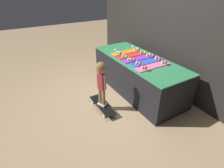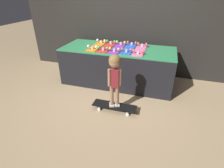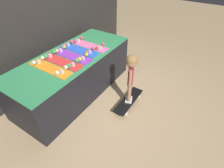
{
  "view_description": "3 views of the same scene",
  "coord_description": "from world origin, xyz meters",
  "px_view_note": "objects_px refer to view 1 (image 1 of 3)",
  "views": [
    {
      "loc": [
        2.62,
        -1.61,
        2.11
      ],
      "look_at": [
        0.04,
        -0.09,
        0.36
      ],
      "focal_mm": 28.0,
      "sensor_mm": 36.0,
      "label": 1
    },
    {
      "loc": [
        0.88,
        -2.69,
        1.77
      ],
      "look_at": [
        0.11,
        -0.2,
        0.36
      ],
      "focal_mm": 28.0,
      "sensor_mm": 36.0,
      "label": 2
    },
    {
      "loc": [
        -1.75,
        -1.34,
        2.17
      ],
      "look_at": [
        0.15,
        -0.12,
        0.36
      ],
      "focal_mm": 28.0,
      "sensor_mm": 36.0,
      "label": 3
    }
  ],
  "objects_px": {
    "skateboard_red_on_rack": "(132,55)",
    "skateboard_pink_on_rack": "(153,66)",
    "skateboard_orange_on_rack": "(127,52)",
    "child": "(101,76)",
    "skateboard_purple_on_rack": "(138,58)",
    "skateboard_blue_on_rack": "(147,61)",
    "skateboard_on_floor": "(102,105)"
  },
  "relations": [
    {
      "from": "skateboard_red_on_rack",
      "to": "skateboard_pink_on_rack",
      "type": "xyz_separation_m",
      "value": [
        0.66,
        -0.02,
        0.0
      ]
    },
    {
      "from": "skateboard_orange_on_rack",
      "to": "child",
      "type": "distance_m",
      "value": 1.19
    },
    {
      "from": "skateboard_pink_on_rack",
      "to": "skateboard_purple_on_rack",
      "type": "bearing_deg",
      "value": 179.08
    },
    {
      "from": "skateboard_blue_on_rack",
      "to": "skateboard_purple_on_rack",
      "type": "bearing_deg",
      "value": -170.17
    },
    {
      "from": "skateboard_orange_on_rack",
      "to": "skateboard_on_floor",
      "type": "height_order",
      "value": "skateboard_orange_on_rack"
    },
    {
      "from": "skateboard_purple_on_rack",
      "to": "skateboard_on_floor",
      "type": "height_order",
      "value": "skateboard_purple_on_rack"
    },
    {
      "from": "skateboard_red_on_rack",
      "to": "child",
      "type": "xyz_separation_m",
      "value": [
        0.44,
        -0.98,
        -0.06
      ]
    },
    {
      "from": "skateboard_orange_on_rack",
      "to": "skateboard_pink_on_rack",
      "type": "height_order",
      "value": "same"
    },
    {
      "from": "skateboard_purple_on_rack",
      "to": "skateboard_blue_on_rack",
      "type": "bearing_deg",
      "value": 9.83
    },
    {
      "from": "skateboard_purple_on_rack",
      "to": "child",
      "type": "relative_size",
      "value": 0.85
    },
    {
      "from": "skateboard_red_on_rack",
      "to": "skateboard_orange_on_rack",
      "type": "bearing_deg",
      "value": 178.61
    },
    {
      "from": "skateboard_pink_on_rack",
      "to": "skateboard_on_floor",
      "type": "height_order",
      "value": "skateboard_pink_on_rack"
    },
    {
      "from": "skateboard_blue_on_rack",
      "to": "skateboard_pink_on_rack",
      "type": "height_order",
      "value": "same"
    },
    {
      "from": "skateboard_orange_on_rack",
      "to": "skateboard_on_floor",
      "type": "bearing_deg",
      "value": -56.12
    },
    {
      "from": "skateboard_orange_on_rack",
      "to": "skateboard_pink_on_rack",
      "type": "xyz_separation_m",
      "value": [
        0.88,
        -0.02,
        0.0
      ]
    },
    {
      "from": "skateboard_blue_on_rack",
      "to": "skateboard_orange_on_rack",
      "type": "bearing_deg",
      "value": -177.87
    },
    {
      "from": "skateboard_purple_on_rack",
      "to": "skateboard_on_floor",
      "type": "relative_size",
      "value": 1.01
    },
    {
      "from": "skateboard_orange_on_rack",
      "to": "skateboard_red_on_rack",
      "type": "bearing_deg",
      "value": -1.39
    },
    {
      "from": "skateboard_blue_on_rack",
      "to": "skateboard_pink_on_rack",
      "type": "xyz_separation_m",
      "value": [
        0.22,
        -0.05,
        0.0
      ]
    },
    {
      "from": "skateboard_blue_on_rack",
      "to": "skateboard_red_on_rack",
      "type": "bearing_deg",
      "value": -176.11
    },
    {
      "from": "skateboard_blue_on_rack",
      "to": "child",
      "type": "xyz_separation_m",
      "value": [
        -0.0,
        -1.01,
        -0.06
      ]
    },
    {
      "from": "skateboard_blue_on_rack",
      "to": "skateboard_pink_on_rack",
      "type": "relative_size",
      "value": 1.0
    },
    {
      "from": "skateboard_orange_on_rack",
      "to": "skateboard_pink_on_rack",
      "type": "bearing_deg",
      "value": -1.34
    },
    {
      "from": "skateboard_orange_on_rack",
      "to": "skateboard_red_on_rack",
      "type": "height_order",
      "value": "same"
    },
    {
      "from": "skateboard_orange_on_rack",
      "to": "skateboard_purple_on_rack",
      "type": "relative_size",
      "value": 1.0
    },
    {
      "from": "skateboard_red_on_rack",
      "to": "skateboard_purple_on_rack",
      "type": "bearing_deg",
      "value": -2.14
    },
    {
      "from": "skateboard_red_on_rack",
      "to": "skateboard_pink_on_rack",
      "type": "distance_m",
      "value": 0.66
    },
    {
      "from": "skateboard_orange_on_rack",
      "to": "skateboard_blue_on_rack",
      "type": "relative_size",
      "value": 1.0
    },
    {
      "from": "skateboard_purple_on_rack",
      "to": "skateboard_pink_on_rack",
      "type": "relative_size",
      "value": 1.0
    },
    {
      "from": "skateboard_red_on_rack",
      "to": "skateboard_pink_on_rack",
      "type": "relative_size",
      "value": 1.0
    },
    {
      "from": "skateboard_purple_on_rack",
      "to": "skateboard_on_floor",
      "type": "bearing_deg",
      "value": -77.23
    },
    {
      "from": "skateboard_purple_on_rack",
      "to": "skateboard_blue_on_rack",
      "type": "height_order",
      "value": "same"
    }
  ]
}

